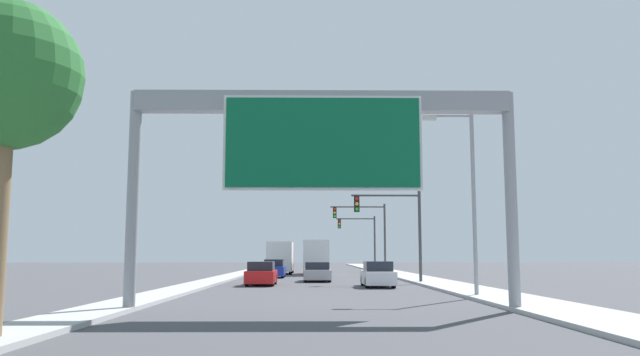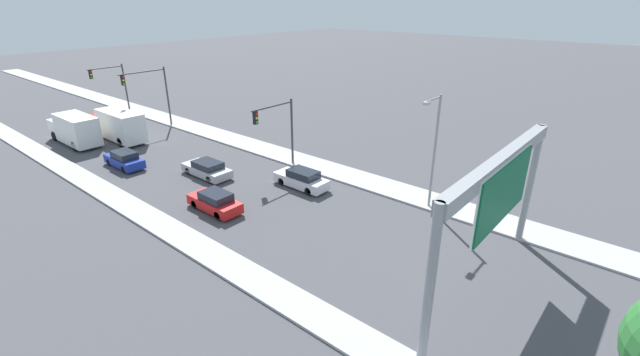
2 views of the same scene
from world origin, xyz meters
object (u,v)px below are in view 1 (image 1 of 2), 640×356
object	(u,v)px
traffic_light_mid_block	(368,226)
palm_tree_foreground	(4,79)
car_near_left	(274,269)
traffic_light_far_intersection	(362,234)
car_far_center	(378,275)
traffic_light_near_intersection	(397,220)
truck_box_primary	(316,257)
car_far_left	(261,274)
car_mid_left	(317,272)
sign_gantry	(323,136)
truck_box_secondary	(281,258)
street_lamp_right	(467,187)

from	to	relation	value
traffic_light_mid_block	palm_tree_foreground	xyz separation A→B (m)	(-12.31, -47.54, 1.09)
car_near_left	traffic_light_far_intersection	xyz separation A→B (m)	(8.85, 18.94, 3.53)
car_far_center	traffic_light_near_intersection	distance (m)	5.62
car_far_center	truck_box_primary	xyz separation A→B (m)	(-3.50, 23.17, 0.94)
car_far_left	traffic_light_mid_block	xyz separation A→B (m)	(8.58, 22.11, 3.98)
car_near_left	car_mid_left	bearing A→B (deg)	-64.77
sign_gantry	traffic_light_far_intersection	distance (m)	50.44
truck_box_secondary	palm_tree_foreground	bearing A→B (deg)	-94.37
car_far_left	traffic_light_near_intersection	xyz separation A→B (m)	(8.77, 2.11, 3.44)
sign_gantry	car_far_left	bearing A→B (deg)	100.99
traffic_light_far_intersection	palm_tree_foreground	size ratio (longest dim) A/B	0.83
traffic_light_near_intersection	truck_box_primary	bearing A→B (deg)	105.43
car_near_left	car_far_left	xyz separation A→B (m)	(0.00, -13.17, -0.02)
traffic_light_far_intersection	palm_tree_foreground	bearing A→B (deg)	-102.32
car_far_left	traffic_light_far_intersection	xyz separation A→B (m)	(8.85, 32.11, 3.54)
car_mid_left	car_far_center	world-z (taller)	car_far_center
car_near_left	traffic_light_far_intersection	bearing A→B (deg)	64.96
truck_box_primary	truck_box_secondary	size ratio (longest dim) A/B	1.11
traffic_light_near_intersection	car_far_center	bearing A→B (deg)	-113.44
car_far_left	street_lamp_right	size ratio (longest dim) A/B	0.52
car_mid_left	car_far_center	xyz separation A→B (m)	(3.50, -7.72, 0.05)
truck_box_secondary	traffic_light_mid_block	xyz separation A→B (m)	(8.58, -1.17, 3.08)
car_far_center	car_near_left	bearing A→B (deg)	114.81
truck_box_primary	palm_tree_foreground	distance (m)	47.36
car_near_left	truck_box_secondary	size ratio (longest dim) A/B	0.57
car_far_center	truck_box_secondary	world-z (taller)	truck_box_secondary
car_far_center	traffic_light_near_intersection	bearing A→B (deg)	66.56
palm_tree_foreground	car_mid_left	bearing A→B (deg)	76.95
car_near_left	traffic_light_near_intersection	xyz separation A→B (m)	(8.77, -11.06, 3.43)
traffic_light_near_intersection	street_lamp_right	world-z (taller)	street_lamp_right
car_far_center	traffic_light_far_intersection	distance (m)	34.31
traffic_light_far_intersection	car_far_left	bearing A→B (deg)	-105.40
traffic_light_far_intersection	palm_tree_foreground	world-z (taller)	palm_tree_foreground
traffic_light_near_intersection	palm_tree_foreground	distance (m)	30.28
car_far_left	car_far_center	size ratio (longest dim) A/B	0.93
sign_gantry	traffic_light_mid_block	xyz separation A→B (m)	(5.08, 40.13, -1.25)
sign_gantry	traffic_light_mid_block	world-z (taller)	sign_gantry
car_far_left	traffic_light_far_intersection	size ratio (longest dim) A/B	0.69
sign_gantry	truck_box_secondary	bearing A→B (deg)	94.84
car_far_center	traffic_light_far_intersection	world-z (taller)	traffic_light_far_intersection
car_far_center	truck_box_primary	world-z (taller)	truck_box_primary
sign_gantry	car_far_left	size ratio (longest dim) A/B	3.06
palm_tree_foreground	street_lamp_right	world-z (taller)	street_lamp_right
car_far_center	traffic_light_near_intersection	size ratio (longest dim) A/B	0.77
traffic_light_near_intersection	palm_tree_foreground	bearing A→B (deg)	-114.40
truck_box_primary	traffic_light_mid_block	distance (m)	5.99
truck_box_primary	street_lamp_right	xyz separation A→B (m)	(6.58, -32.65, 3.23)
car_far_center	traffic_light_near_intersection	xyz separation A→B (m)	(1.77, 4.08, 3.43)
car_near_left	truck_box_secondary	bearing A→B (deg)	90.00
car_far_center	traffic_light_far_intersection	size ratio (longest dim) A/B	0.75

